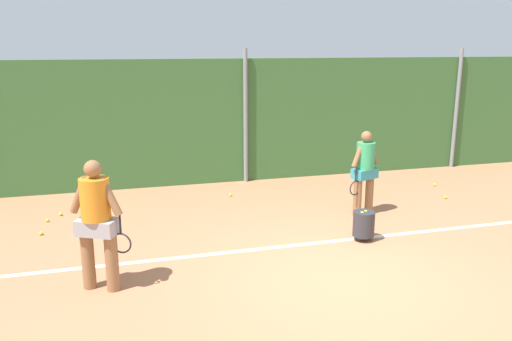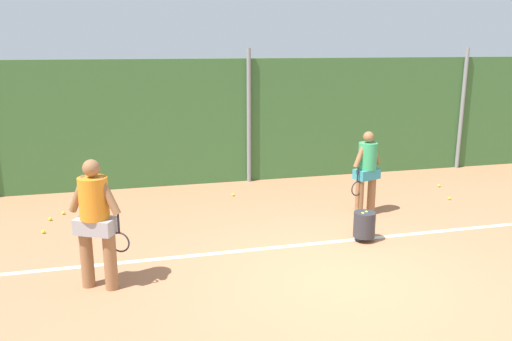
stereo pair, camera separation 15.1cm
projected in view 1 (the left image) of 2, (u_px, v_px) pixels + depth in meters
The scene contains 16 objects.
ground_plane at pixel (301, 237), 8.66m from camera, with size 30.33×30.33×0.00m, color #B2704C.
hedge_fence_backdrop at pixel (244, 121), 12.04m from camera, with size 19.71×0.25×2.88m, color #386633.
fence_post_center at pixel (246, 117), 11.85m from camera, with size 0.10×0.10×3.11m, color gray.
fence_post_right at pixel (456, 109), 13.31m from camera, with size 0.10×0.10×3.11m, color gray.
court_baseline_paint at pixel (308, 244), 8.36m from camera, with size 14.41×0.10×0.01m, color white.
player_foreground_near at pixel (97, 219), 6.60m from camera, with size 0.76×0.51×1.77m.
player_midcourt at pixel (365, 168), 9.66m from camera, with size 0.71×0.41×1.62m.
ball_hopper at pixel (364, 224), 8.47m from camera, with size 0.36×0.36×0.51m.
tennis_ball_0 at pixel (41, 233), 8.75m from camera, with size 0.07×0.07×0.07m, color #CCDB33.
tennis_ball_1 at pixel (85, 201), 10.53m from camera, with size 0.07×0.07×0.07m, color #CCDB33.
tennis_ball_2 at pixel (60, 214), 9.74m from camera, with size 0.07×0.07×0.07m, color #CCDB33.
tennis_ball_3 at pixel (364, 178), 12.42m from camera, with size 0.07×0.07×0.07m, color #CCDB33.
tennis_ball_4 at pixel (446, 197), 10.83m from camera, with size 0.07×0.07×0.07m, color #CCDB33.
tennis_ball_5 at pixel (230, 195), 11.01m from camera, with size 0.07×0.07×0.07m, color #CCDB33.
tennis_ball_6 at pixel (435, 185), 11.80m from camera, with size 0.07×0.07×0.07m, color #CCDB33.
tennis_ball_7 at pixel (47, 220), 9.40m from camera, with size 0.07×0.07×0.07m, color #CCDB33.
Camera 1 is at (-2.89, -6.00, 3.17)m, focal length 35.78 mm.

